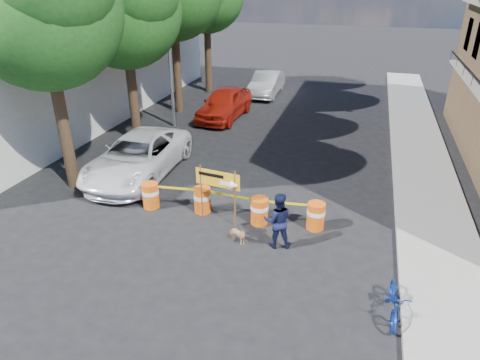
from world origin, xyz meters
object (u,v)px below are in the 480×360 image
Objects in this scene: sedan_red at (225,103)px; barrel_far_right at (316,215)px; barrel_mid_right at (259,210)px; dog at (237,235)px; suv_white at (138,157)px; bicycle at (397,287)px; barrel_far_left at (151,195)px; pedestrian at (278,220)px; barrel_mid_left at (202,199)px; sedan_silver at (267,83)px; detour_sign at (223,184)px.

barrel_far_right is at bearing -54.58° from sedan_red.
barrel_mid_right is 1.00× the size of barrel_far_right.
suv_white is (-5.18, 3.48, 0.53)m from dog.
dog is at bearing 156.42° from bicycle.
pedestrian is (4.68, -1.04, 0.40)m from barrel_far_left.
pedestrian reaches higher than barrel_far_right.
barrel_mid_left is at bearing 69.74° from dog.
sedan_silver reaches higher than barrel_mid_left.
barrel_mid_right is 0.54× the size of bicycle.
barrel_mid_left is 3.82m from barrel_far_right.
detour_sign is 1.12× the size of pedestrian.
bicycle is (5.16, -2.76, -0.59)m from detour_sign.
bicycle is at bearing -54.05° from sedan_red.
suv_white is at bearing -93.48° from sedan_red.
detour_sign is (0.94, -0.53, 0.96)m from barrel_mid_left.
barrel_mid_left is 0.52× the size of pedestrian.
pedestrian reaches higher than barrel_far_left.
pedestrian is at bearing -23.65° from barrel_mid_left.
barrel_far_left is 0.46× the size of detour_sign.
sedan_red is (-8.68, 13.40, -0.01)m from bicycle.
bicycle is at bearing -68.51° from sedan_silver.
barrel_far_left is at bearing -179.32° from barrel_mid_right.
barrel_far_left is 5.65m from barrel_far_right.
barrel_mid_right reaches higher than dog.
sedan_silver is at bearing 102.53° from barrel_mid_right.
detour_sign is (-2.87, -0.57, 0.96)m from barrel_far_right.
sedan_silver is (-5.31, 15.68, 0.29)m from barrel_far_right.
suv_white is (-1.67, 2.22, 0.33)m from barrel_far_left.
sedan_silver is (2.00, 13.70, -0.04)m from suv_white.
barrel_far_left is 1.00× the size of barrel_mid_right.
bicycle reaches higher than barrel_far_right.
dog is at bearing -105.15° from barrel_mid_right.
dog is at bearing -41.04° from barrel_mid_left.
barrel_mid_right is at bearing 0.68° from barrel_far_left.
sedan_red is (-2.57, 10.11, 0.36)m from barrel_mid_left.
detour_sign is at bearing -29.25° from barrel_mid_left.
bicycle is at bearing -28.33° from barrel_mid_left.
barrel_far_left is at bearing -55.06° from suv_white.
barrel_far_left is at bearing -173.44° from barrel_mid_left.
barrel_far_right is 0.19× the size of sedan_silver.
pedestrian is 0.30× the size of suv_white.
barrel_far_left is 1.84m from barrel_mid_left.
barrel_mid_left is 10.44m from sedan_red.
barrel_mid_right is 0.18× the size of sedan_red.
pedestrian reaches higher than barrel_mid_right.
barrel_far_left is 2.95m from detour_sign.
sedan_red is at bearing 115.50° from detour_sign.
dog is 17.47m from sedan_silver.
barrel_mid_left is 2.04m from barrel_mid_right.
barrel_far_right is 2.62m from dog.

